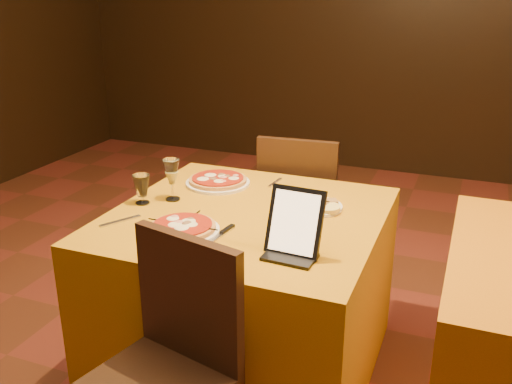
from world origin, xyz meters
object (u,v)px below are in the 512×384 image
at_px(chair_main_far, 303,210).
at_px(pizza_far, 218,181).
at_px(wine_glass, 172,179).
at_px(tablet, 295,222).
at_px(pizza_near, 183,229).
at_px(water_glass, 142,189).
at_px(main_table, 247,292).

distance_m(chair_main_far, pizza_far, 0.68).
height_order(chair_main_far, wine_glass, wine_glass).
bearing_deg(tablet, chair_main_far, 108.47).
height_order(pizza_far, tablet, tablet).
bearing_deg(pizza_far, chair_main_far, 63.71).
bearing_deg(pizza_near, chair_main_far, 81.80).
bearing_deg(water_glass, wine_glass, 41.49).
height_order(chair_main_far, water_glass, chair_main_far).
bearing_deg(main_table, wine_glass, 175.40).
distance_m(pizza_near, tablet, 0.47).
bearing_deg(main_table, water_glass, -172.79).
xyz_separation_m(main_table, pizza_near, (-0.16, -0.26, 0.39)).
relative_size(pizza_near, tablet, 1.17).
bearing_deg(main_table, pizza_near, -120.81).
bearing_deg(pizza_near, pizza_far, 101.28).
relative_size(pizza_near, pizza_far, 0.93).
bearing_deg(tablet, water_glass, 167.69).
relative_size(chair_main_far, wine_glass, 4.79).
bearing_deg(wine_glass, pizza_near, -54.61).
relative_size(main_table, tablet, 4.51).
xyz_separation_m(pizza_near, water_glass, (-0.31, 0.21, 0.05)).
relative_size(pizza_near, water_glass, 2.20).
bearing_deg(water_glass, tablet, -15.69).
bearing_deg(pizza_far, pizza_near, -78.72).
height_order(chair_main_far, pizza_near, chair_main_far).
height_order(pizza_near, tablet, tablet).
distance_m(main_table, wine_glass, 0.60).
distance_m(pizza_near, wine_glass, 0.37).
xyz_separation_m(pizza_near, wine_glass, (-0.21, 0.29, 0.08)).
bearing_deg(pizza_near, water_glass, 146.39).
distance_m(pizza_far, tablet, 0.80).
distance_m(chair_main_far, water_glass, 1.07).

